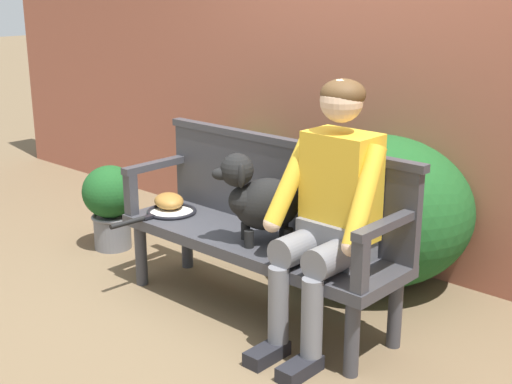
{
  "coord_description": "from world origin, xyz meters",
  "views": [
    {
      "loc": [
        2.34,
        -2.56,
        1.72
      ],
      "look_at": [
        0.0,
        0.0,
        0.68
      ],
      "focal_mm": 49.28,
      "sensor_mm": 36.0,
      "label": 1
    }
  ],
  "objects_px": {
    "person_seated": "(330,207)",
    "baseball_glove": "(169,201)",
    "garden_bench": "(256,248)",
    "tennis_racket": "(168,212)",
    "dog_on_bench": "(259,198)",
    "potted_plant": "(111,201)"
  },
  "relations": [
    {
      "from": "person_seated",
      "to": "baseball_glove",
      "type": "bearing_deg",
      "value": 178.59
    },
    {
      "from": "garden_bench",
      "to": "person_seated",
      "type": "xyz_separation_m",
      "value": [
        0.48,
        -0.01,
        0.33
      ]
    },
    {
      "from": "person_seated",
      "to": "tennis_racket",
      "type": "bearing_deg",
      "value": -177.64
    },
    {
      "from": "dog_on_bench",
      "to": "person_seated",
      "type": "bearing_deg",
      "value": 4.67
    },
    {
      "from": "garden_bench",
      "to": "baseball_glove",
      "type": "relative_size",
      "value": 7.54
    },
    {
      "from": "dog_on_bench",
      "to": "potted_plant",
      "type": "relative_size",
      "value": 0.84
    },
    {
      "from": "dog_on_bench",
      "to": "tennis_racket",
      "type": "height_order",
      "value": "dog_on_bench"
    },
    {
      "from": "tennis_racket",
      "to": "person_seated",
      "type": "bearing_deg",
      "value": 2.36
    },
    {
      "from": "tennis_racket",
      "to": "baseball_glove",
      "type": "xyz_separation_m",
      "value": [
        -0.08,
        0.08,
        0.04
      ]
    },
    {
      "from": "garden_bench",
      "to": "potted_plant",
      "type": "distance_m",
      "value": 1.37
    },
    {
      "from": "potted_plant",
      "to": "dog_on_bench",
      "type": "bearing_deg",
      "value": -4.36
    },
    {
      "from": "tennis_racket",
      "to": "baseball_glove",
      "type": "relative_size",
      "value": 2.58
    },
    {
      "from": "garden_bench",
      "to": "dog_on_bench",
      "type": "relative_size",
      "value": 3.49
    },
    {
      "from": "dog_on_bench",
      "to": "tennis_racket",
      "type": "relative_size",
      "value": 0.84
    },
    {
      "from": "person_seated",
      "to": "dog_on_bench",
      "type": "bearing_deg",
      "value": -175.33
    },
    {
      "from": "potted_plant",
      "to": "baseball_glove",
      "type": "bearing_deg",
      "value": -3.95
    },
    {
      "from": "dog_on_bench",
      "to": "potted_plant",
      "type": "distance_m",
      "value": 1.47
    },
    {
      "from": "person_seated",
      "to": "potted_plant",
      "type": "relative_size",
      "value": 2.29
    },
    {
      "from": "baseball_glove",
      "to": "potted_plant",
      "type": "relative_size",
      "value": 0.39
    },
    {
      "from": "garden_bench",
      "to": "potted_plant",
      "type": "bearing_deg",
      "value": 177.27
    },
    {
      "from": "baseball_glove",
      "to": "tennis_racket",
      "type": "bearing_deg",
      "value": -17.01
    },
    {
      "from": "garden_bench",
      "to": "dog_on_bench",
      "type": "distance_m",
      "value": 0.31
    }
  ]
}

